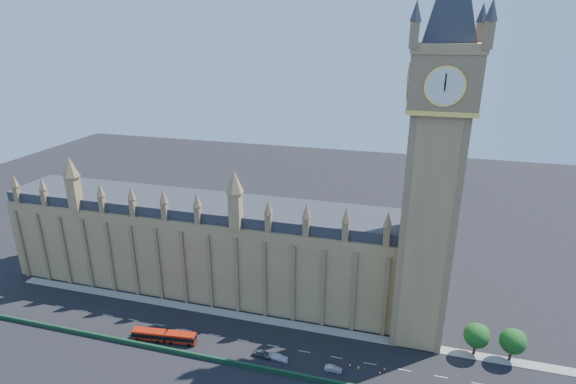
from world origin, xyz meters
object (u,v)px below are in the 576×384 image
(car_grey, at_px, (263,354))
(car_white, at_px, (279,357))
(car_silver, at_px, (333,369))
(red_bus, at_px, (164,336))

(car_grey, xyz_separation_m, car_white, (4.12, -0.04, -0.12))
(car_silver, bearing_deg, car_grey, 88.70)
(red_bus, bearing_deg, car_grey, -3.93)
(car_grey, relative_size, car_white, 1.00)
(car_grey, bearing_deg, red_bus, 98.46)
(car_silver, xyz_separation_m, car_white, (-13.21, 0.36, 0.02))
(red_bus, height_order, car_white, red_bus)
(car_grey, bearing_deg, car_silver, -85.48)
(car_grey, bearing_deg, car_white, -84.68)
(red_bus, bearing_deg, car_white, -4.36)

